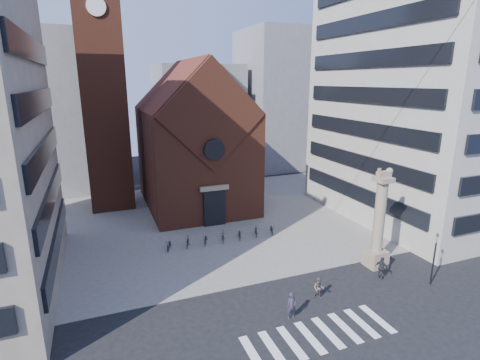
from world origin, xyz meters
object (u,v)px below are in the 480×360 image
pedestrian_0 (292,306)px  pedestrian_1 (319,288)px  traffic_light (434,258)px  lion_column (378,228)px  scooter_0 (169,245)px  pedestrian_2 (382,268)px

pedestrian_0 → pedestrian_1: bearing=26.8°
traffic_light → lion_column: bearing=116.5°
lion_column → scooter_0: lion_column is taller
pedestrian_0 → scooter_0: 14.52m
pedestrian_0 → scooter_0: pedestrian_0 is taller
pedestrian_2 → pedestrian_0: bearing=77.1°
pedestrian_0 → traffic_light: bearing=1.4°
lion_column → scooter_0: (-15.87, 9.54, -2.95)m
lion_column → traffic_light: size_ratio=2.02×
traffic_light → pedestrian_2: 3.92m
pedestrian_0 → lion_column: bearing=22.7°
traffic_light → pedestrian_0: bearing=179.3°
pedestrian_1 → pedestrian_2: bearing=45.6°
pedestrian_1 → scooter_0: 14.78m
pedestrian_1 → scooter_0: bearing=165.8°
traffic_light → scooter_0: (-17.86, 13.54, -1.78)m
traffic_light → pedestrian_0: traffic_light is taller
lion_column → scooter_0: 18.75m
lion_column → pedestrian_2: size_ratio=4.65×
traffic_light → scooter_0: traffic_light is taller
traffic_light → scooter_0: size_ratio=2.45×
lion_column → pedestrian_1: 8.12m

